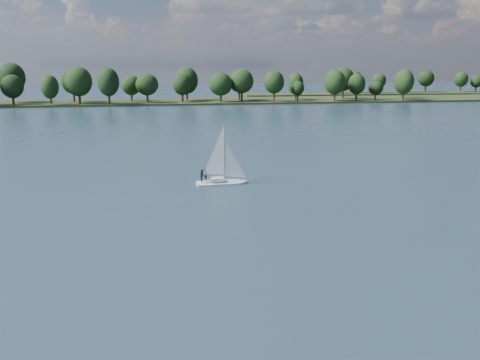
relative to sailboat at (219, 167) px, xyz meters
name	(u,v)px	position (x,y,z in m)	size (l,w,h in m)	color
ground	(156,136)	(-6.88, 51.78, -2.34)	(700.00, 700.00, 0.00)	#233342
far_shore	(148,103)	(-6.88, 163.78, -2.34)	(660.00, 40.00, 1.50)	black
far_shore_back	(432,93)	(153.12, 211.78, -2.34)	(220.00, 30.00, 1.40)	black
sailboat	(219,167)	(0.00, 0.00, 0.00)	(6.46, 2.14, 8.38)	silver
treeline	(144,83)	(-8.21, 159.78, 5.86)	(562.74, 74.32, 18.61)	black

